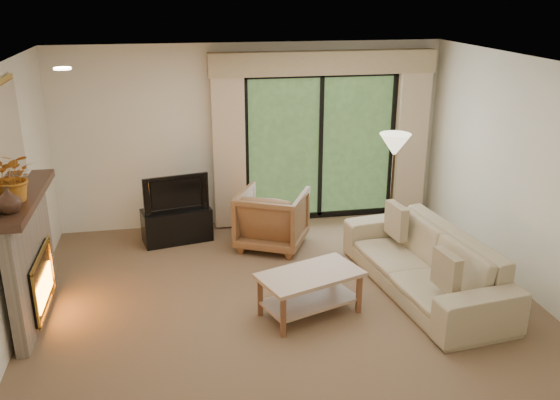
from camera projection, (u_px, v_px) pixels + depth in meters
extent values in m
plane|color=brown|center=(285.00, 302.00, 6.58)|extent=(5.50, 5.50, 0.00)
plane|color=white|center=(286.00, 64.00, 5.70)|extent=(5.50, 5.50, 0.00)
plane|color=white|center=(252.00, 136.00, 8.45)|extent=(5.00, 0.00, 5.00)
plane|color=white|center=(359.00, 314.00, 3.83)|extent=(5.00, 0.00, 5.00)
plane|color=white|center=(4.00, 208.00, 5.67)|extent=(0.00, 5.00, 5.00)
plane|color=white|center=(527.00, 177.00, 6.61)|extent=(0.00, 5.00, 5.00)
cube|color=#CDB08F|center=(229.00, 147.00, 8.28)|extent=(0.45, 0.18, 2.35)
cube|color=#CDB08F|center=(411.00, 138.00, 8.74)|extent=(0.45, 0.18, 2.35)
cube|color=tan|center=(324.00, 63.00, 8.15)|extent=(3.20, 0.24, 0.32)
cube|color=black|center=(177.00, 225.00, 8.11)|extent=(0.98, 0.59, 0.46)
imported|color=black|center=(175.00, 192.00, 7.95)|extent=(0.88, 0.29, 0.50)
imported|color=brown|center=(272.00, 219.00, 7.89)|extent=(1.14, 1.15, 0.79)
imported|color=tan|center=(424.00, 262.00, 6.72)|extent=(1.23, 2.52, 0.71)
cube|color=brown|center=(447.00, 271.00, 5.98)|extent=(0.15, 0.41, 0.40)
cube|color=brown|center=(396.00, 221.00, 7.27)|extent=(0.16, 0.43, 0.41)
imported|color=#3D261B|center=(8.00, 200.00, 5.33)|extent=(0.28, 0.28, 0.24)
imported|color=#BC6F1F|center=(14.00, 177.00, 5.57)|extent=(0.45, 0.39, 0.49)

